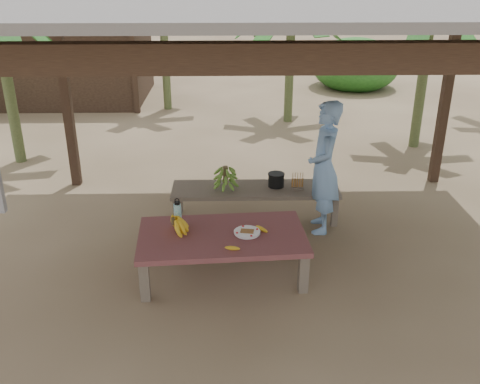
{
  "coord_description": "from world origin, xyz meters",
  "views": [
    {
      "loc": [
        -0.43,
        -5.45,
        3.23
      ],
      "look_at": [
        -0.31,
        0.1,
        0.8
      ],
      "focal_mm": 40.0,
      "sensor_mm": 36.0,
      "label": 1
    }
  ],
  "objects_px": {
    "ripe_banana_bunch": "(173,224)",
    "plate": "(247,232)",
    "bench": "(255,192)",
    "cooking_pot": "(276,180)",
    "work_table": "(222,239)",
    "woman": "(324,168)",
    "water_flask": "(178,213)"
  },
  "relations": [
    {
      "from": "plate",
      "to": "bench",
      "type": "bearing_deg",
      "value": 83.54
    },
    {
      "from": "work_table",
      "to": "plate",
      "type": "xyz_separation_m",
      "value": [
        0.27,
        -0.0,
        0.08
      ]
    },
    {
      "from": "woman",
      "to": "cooking_pot",
      "type": "bearing_deg",
      "value": -120.47
    },
    {
      "from": "plate",
      "to": "cooking_pot",
      "type": "relative_size",
      "value": 1.37
    },
    {
      "from": "ripe_banana_bunch",
      "to": "plate",
      "type": "xyz_separation_m",
      "value": [
        0.8,
        -0.06,
        -0.08
      ]
    },
    {
      "from": "water_flask",
      "to": "cooking_pot",
      "type": "xyz_separation_m",
      "value": [
        1.2,
        1.16,
        -0.09
      ]
    },
    {
      "from": "cooking_pot",
      "to": "water_flask",
      "type": "bearing_deg",
      "value": -135.84
    },
    {
      "from": "plate",
      "to": "woman",
      "type": "bearing_deg",
      "value": 47.02
    },
    {
      "from": "water_flask",
      "to": "cooking_pot",
      "type": "height_order",
      "value": "water_flask"
    },
    {
      "from": "woman",
      "to": "work_table",
      "type": "bearing_deg",
      "value": -47.41
    },
    {
      "from": "water_flask",
      "to": "cooking_pot",
      "type": "distance_m",
      "value": 1.67
    },
    {
      "from": "work_table",
      "to": "ripe_banana_bunch",
      "type": "distance_m",
      "value": 0.55
    },
    {
      "from": "ripe_banana_bunch",
      "to": "cooking_pot",
      "type": "bearing_deg",
      "value": 47.96
    },
    {
      "from": "plate",
      "to": "woman",
      "type": "height_order",
      "value": "woman"
    },
    {
      "from": "plate",
      "to": "cooking_pot",
      "type": "bearing_deg",
      "value": 73.03
    },
    {
      "from": "work_table",
      "to": "cooking_pot",
      "type": "distance_m",
      "value": 1.59
    },
    {
      "from": "plate",
      "to": "woman",
      "type": "relative_size",
      "value": 0.17
    },
    {
      "from": "work_table",
      "to": "plate",
      "type": "relative_size",
      "value": 6.5
    },
    {
      "from": "water_flask",
      "to": "woman",
      "type": "relative_size",
      "value": 0.19
    },
    {
      "from": "ripe_banana_bunch",
      "to": "cooking_pot",
      "type": "distance_m",
      "value": 1.84
    },
    {
      "from": "work_table",
      "to": "ripe_banana_bunch",
      "type": "height_order",
      "value": "ripe_banana_bunch"
    },
    {
      "from": "work_table",
      "to": "water_flask",
      "type": "distance_m",
      "value": 0.59
    },
    {
      "from": "bench",
      "to": "work_table",
      "type": "bearing_deg",
      "value": -107.16
    },
    {
      "from": "work_table",
      "to": "woman",
      "type": "height_order",
      "value": "woman"
    },
    {
      "from": "bench",
      "to": "water_flask",
      "type": "bearing_deg",
      "value": -129.35
    },
    {
      "from": "ripe_banana_bunch",
      "to": "plate",
      "type": "height_order",
      "value": "ripe_banana_bunch"
    },
    {
      "from": "work_table",
      "to": "bench",
      "type": "xyz_separation_m",
      "value": [
        0.43,
        1.37,
        -0.04
      ]
    },
    {
      "from": "woman",
      "to": "plate",
      "type": "bearing_deg",
      "value": -40.43
    },
    {
      "from": "work_table",
      "to": "ripe_banana_bunch",
      "type": "bearing_deg",
      "value": 170.17
    },
    {
      "from": "work_table",
      "to": "bench",
      "type": "relative_size",
      "value": 0.85
    },
    {
      "from": "ripe_banana_bunch",
      "to": "cooking_pot",
      "type": "height_order",
      "value": "ripe_banana_bunch"
    },
    {
      "from": "ripe_banana_bunch",
      "to": "woman",
      "type": "relative_size",
      "value": 0.18
    }
  ]
}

